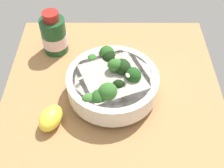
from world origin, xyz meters
TOP-DOWN VIEW (x-y plane):
  - ground_plane at (0.00, 0.00)cm, footprint 56.57×56.57cm
  - bowl_of_broccoli at (-2.06, 0.05)cm, footprint 22.55×22.55cm
  - lemon_wedge at (-11.24, 14.28)cm, footprint 8.50×7.08cm
  - bottle_tall at (15.18, 16.65)cm, footprint 7.23×7.23cm

SIDE VIEW (x-z plane):
  - ground_plane at x=0.00cm, z-range -3.92..0.00cm
  - lemon_wedge at x=-11.24cm, z-range 0.00..4.72cm
  - bowl_of_broccoli at x=-2.06cm, z-range -0.76..10.00cm
  - bottle_tall at x=15.18cm, z-range -1.12..11.87cm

